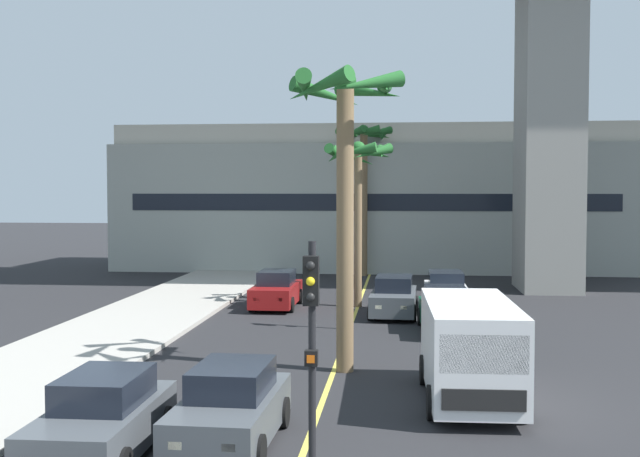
% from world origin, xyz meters
% --- Properties ---
extents(sidewalk_left, '(4.80, 80.00, 0.15)m').
position_xyz_m(sidewalk_left, '(-8.00, 16.00, 0.07)').
color(sidewalk_left, '#ADA89E').
rests_on(sidewalk_left, ground).
extents(lane_stripe_center, '(0.14, 56.00, 0.01)m').
position_xyz_m(lane_stripe_center, '(0.00, 24.00, 0.00)').
color(lane_stripe_center, '#DBCC4C').
rests_on(lane_stripe_center, ground).
extents(pier_building_backdrop, '(31.81, 8.04, 8.92)m').
position_xyz_m(pier_building_backdrop, '(0.00, 46.59, 4.40)').
color(pier_building_backdrop, '#ADB2A8').
rests_on(pier_building_backdrop, ground).
extents(car_queue_front, '(1.84, 4.10, 1.56)m').
position_xyz_m(car_queue_front, '(3.70, 29.54, 0.72)').
color(car_queue_front, white).
rests_on(car_queue_front, ground).
extents(car_queue_second, '(1.96, 4.16, 1.56)m').
position_xyz_m(car_queue_second, '(1.55, 27.53, 0.72)').
color(car_queue_second, '#4C5156').
rests_on(car_queue_second, ground).
extents(car_queue_third, '(1.92, 4.14, 1.56)m').
position_xyz_m(car_queue_third, '(-1.47, 11.27, 0.72)').
color(car_queue_third, '#4C5156').
rests_on(car_queue_third, ground).
extents(car_queue_fourth, '(1.85, 4.11, 1.56)m').
position_xyz_m(car_queue_fourth, '(-3.42, 29.17, 0.72)').
color(car_queue_fourth, maroon).
rests_on(car_queue_fourth, ground).
extents(car_queue_fifth, '(1.95, 4.16, 1.56)m').
position_xyz_m(car_queue_fifth, '(3.42, 24.13, 0.72)').
color(car_queue_fifth, '#0C4728').
rests_on(car_queue_fifth, ground).
extents(car_queue_sixth, '(1.87, 4.12, 1.56)m').
position_xyz_m(car_queue_sixth, '(-3.69, 10.29, 0.72)').
color(car_queue_sixth, '#4C5156').
rests_on(car_queue_sixth, ground).
extents(delivery_van, '(2.26, 5.30, 2.36)m').
position_xyz_m(delivery_van, '(3.44, 14.92, 1.29)').
color(delivery_van, white).
rests_on(delivery_van, ground).
extents(traffic_light_median_near, '(0.24, 0.37, 4.20)m').
position_xyz_m(traffic_light_median_near, '(0.46, 8.30, 2.71)').
color(traffic_light_median_near, black).
rests_on(traffic_light_median_near, ground).
extents(traffic_light_median_far, '(0.24, 0.37, 4.20)m').
position_xyz_m(traffic_light_median_far, '(-0.10, 24.21, 2.71)').
color(traffic_light_median_far, black).
rests_on(traffic_light_median_far, ground).
extents(palm_tree_near_median, '(3.31, 3.41, 8.23)m').
position_xyz_m(palm_tree_near_median, '(0.30, 17.72, 6.23)').
color(palm_tree_near_median, brown).
rests_on(palm_tree_near_median, ground).
extents(palm_tree_mid_median, '(3.03, 3.05, 7.03)m').
position_xyz_m(palm_tree_mid_median, '(0.02, 29.71, 5.85)').
color(palm_tree_mid_median, brown).
rests_on(palm_tree_mid_median, ground).
extents(palm_tree_far_median, '(3.40, 3.40, 8.70)m').
position_xyz_m(palm_tree_far_median, '(-0.33, 41.97, 6.96)').
color(palm_tree_far_median, brown).
rests_on(palm_tree_far_median, ground).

